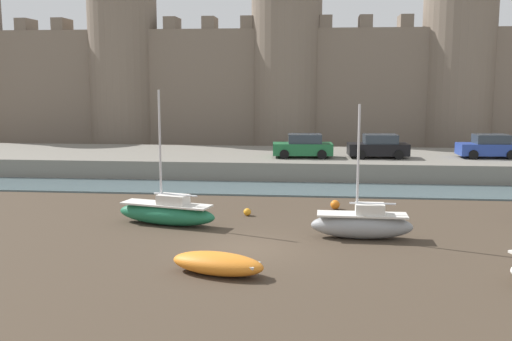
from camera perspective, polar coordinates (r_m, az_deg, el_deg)
ground_plane at (r=24.13m, az=-0.76°, el=-7.43°), size 160.00×160.00×0.00m
water_channel at (r=36.64m, az=1.47°, el=-1.74°), size 80.00×4.50×0.10m
quay_road at (r=43.68m, az=2.16°, el=0.77°), size 71.48×10.00×1.30m
castle at (r=54.07m, az=2.90°, el=9.07°), size 66.41×6.94×18.56m
sailboat_foreground_right at (r=25.83m, az=10.08°, el=-5.02°), size 4.31×1.31×5.68m
sailboat_midflat_centre at (r=28.08m, az=-8.50°, el=-3.94°), size 5.05×2.45×6.22m
rowboat_near_channel_right at (r=20.99m, az=-3.67°, el=-8.80°), size 3.60×2.16×0.77m
mooring_buoy_mid_mud at (r=31.36m, az=7.54°, el=-3.25°), size 0.49×0.49×0.49m
mooring_buoy_off_centre at (r=29.67m, az=-0.83°, el=-3.97°), size 0.37×0.37×0.37m
car_quay_centre_east at (r=42.06m, az=11.60°, el=2.24°), size 4.20×2.08×1.62m
car_quay_west at (r=44.21m, az=21.31°, el=2.13°), size 4.20×2.08×1.62m
car_quay_centre_west at (r=41.52m, az=4.52°, el=2.31°), size 4.20×2.08×1.62m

